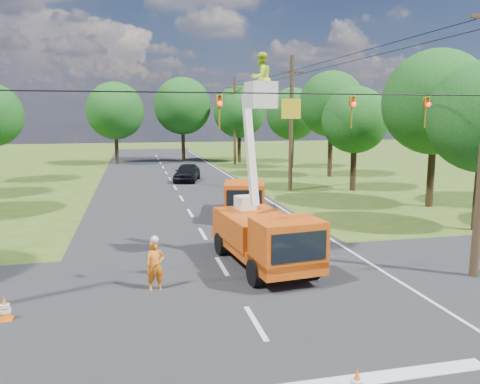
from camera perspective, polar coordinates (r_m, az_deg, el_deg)
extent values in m
plane|color=#325018|center=(32.27, -7.15, -0.85)|extent=(140.00, 140.00, 0.00)
cube|color=black|center=(32.27, -7.15, -0.85)|extent=(12.00, 100.00, 0.06)
cube|color=black|center=(15.07, -0.06, -12.70)|extent=(56.00, 10.00, 0.07)
cube|color=silver|center=(33.28, 2.49, -0.48)|extent=(0.12, 90.00, 0.02)
cube|color=#C53D0D|center=(17.79, 2.79, -6.78)|extent=(2.90, 6.24, 0.45)
cube|color=#C53D0D|center=(15.67, 5.82, -6.06)|extent=(2.39, 1.95, 1.51)
cube|color=black|center=(14.92, 7.24, -6.67)|extent=(1.90, 0.28, 0.95)
cube|color=#C53D0D|center=(18.34, 1.85, -4.23)|extent=(2.78, 3.97, 1.00)
cylinder|color=black|center=(15.80, 1.86, -9.85)|extent=(0.43, 0.96, 0.92)
cylinder|color=black|center=(16.65, 8.71, -8.95)|extent=(0.43, 0.96, 0.92)
cylinder|color=black|center=(19.24, -2.32, -6.34)|extent=(0.43, 0.96, 0.92)
cylinder|color=black|center=(19.94, 3.50, -5.78)|extent=(0.43, 0.96, 0.92)
cube|color=silver|center=(19.20, 0.66, -1.32)|extent=(0.84, 0.84, 0.55)
cube|color=silver|center=(18.40, 1.26, 5.16)|extent=(0.44, 1.37, 4.35)
cube|color=silver|center=(17.39, 2.55, 11.70)|extent=(1.06, 1.06, 0.95)
imported|color=#C6E526|center=(17.42, 2.57, 13.62)|extent=(1.14, 1.06, 1.87)
cube|color=#C53D0D|center=(26.68, 0.48, -1.42)|extent=(3.32, 6.01, 0.43)
cube|color=#C53D0D|center=(24.54, 0.50, -0.61)|extent=(2.40, 2.04, 1.42)
cube|color=black|center=(23.74, 0.51, -0.84)|extent=(1.77, 0.46, 0.90)
cube|color=#C53D0D|center=(27.32, 0.48, 0.10)|extent=(2.96, 3.92, 0.95)
cylinder|color=black|center=(24.98, -1.79, -2.74)|extent=(0.49, 0.92, 0.87)
cylinder|color=black|center=(24.98, 2.78, -2.75)|extent=(0.49, 0.92, 0.87)
cylinder|color=black|center=(28.51, -1.53, -1.24)|extent=(0.49, 0.92, 0.87)
cylinder|color=black|center=(28.51, 2.47, -1.24)|extent=(0.49, 0.92, 0.87)
imported|color=orange|center=(15.57, -10.29, -8.81)|extent=(0.67, 0.50, 1.69)
imported|color=black|center=(40.83, -6.47, 2.39)|extent=(3.08, 4.91, 1.56)
cone|color=orange|center=(10.29, 14.05, -21.78)|extent=(0.36, 0.36, 0.70)
cylinder|color=white|center=(10.26, 14.06, -21.49)|extent=(0.26, 0.26, 0.09)
cone|color=orange|center=(19.57, 0.21, -6.31)|extent=(0.36, 0.36, 0.70)
cube|color=orange|center=(19.66, 0.21, -7.26)|extent=(0.38, 0.38, 0.04)
cylinder|color=white|center=(19.55, 0.21, -6.14)|extent=(0.26, 0.26, 0.09)
cylinder|color=white|center=(19.59, 0.21, -6.56)|extent=(0.31, 0.31, 0.09)
cone|color=orange|center=(23.25, 1.06, -3.79)|extent=(0.36, 0.36, 0.70)
cube|color=orange|center=(23.33, 1.05, -4.60)|extent=(0.38, 0.38, 0.04)
cylinder|color=white|center=(23.24, 1.06, -3.65)|extent=(0.26, 0.26, 0.09)
cylinder|color=white|center=(23.27, 1.05, -4.01)|extent=(0.31, 0.31, 0.09)
cone|color=orange|center=(14.85, -26.75, -12.49)|extent=(0.36, 0.36, 0.70)
cube|color=orange|center=(14.98, -26.65, -13.71)|extent=(0.38, 0.38, 0.04)
cylinder|color=white|center=(14.83, -26.77, -12.28)|extent=(0.26, 0.26, 0.09)
cylinder|color=white|center=(14.89, -26.72, -12.82)|extent=(0.31, 0.31, 0.09)
cone|color=orange|center=(30.15, -0.08, -0.76)|extent=(0.36, 0.36, 0.70)
cube|color=orange|center=(30.21, -0.08, -1.40)|extent=(0.38, 0.38, 0.04)
cylinder|color=white|center=(30.14, -0.08, -0.65)|extent=(0.26, 0.26, 0.09)
cylinder|color=white|center=(30.16, -0.08, -0.93)|extent=(0.31, 0.31, 0.09)
cylinder|color=#4C3823|center=(35.57, 6.24, 8.20)|extent=(0.30, 0.30, 10.00)
cube|color=#4C3823|center=(35.71, 6.35, 14.31)|extent=(1.80, 0.12, 0.12)
cylinder|color=#4C3823|center=(54.87, -0.65, 8.62)|extent=(0.30, 0.30, 10.00)
cube|color=#4C3823|center=(54.95, -0.66, 12.59)|extent=(1.80, 0.12, 0.12)
cylinder|color=black|center=(13.88, -2.12, 12.00)|extent=(18.00, 0.04, 0.04)
cube|color=gold|center=(14.41, 6.25, 10.06)|extent=(0.60, 0.05, 0.60)
imported|color=gold|center=(13.85, -2.52, 9.73)|extent=(0.16, 0.20, 1.00)
sphere|color=#FF0C0C|center=(13.74, -2.44, 10.78)|extent=(0.14, 0.14, 0.14)
imported|color=gold|center=(15.18, 13.50, 9.45)|extent=(0.16, 0.20, 1.00)
sphere|color=#FF0C0C|center=(15.07, 13.74, 10.39)|extent=(0.14, 0.14, 0.14)
imported|color=gold|center=(16.49, 21.73, 9.02)|extent=(0.16, 0.20, 1.00)
sphere|color=#FF0C0C|center=(16.39, 22.02, 9.88)|extent=(0.14, 0.14, 0.14)
cylinder|color=#382616|center=(25.96, 27.07, 0.15)|extent=(0.44, 0.44, 3.96)
cylinder|color=#382616|center=(31.54, 22.27, 2.49)|extent=(0.44, 0.44, 4.58)
sphere|color=#113F16|center=(31.38, 22.74, 10.05)|extent=(6.40, 6.40, 6.40)
cylinder|color=#382616|center=(36.66, 13.64, 3.16)|extent=(0.44, 0.44, 3.78)
sphere|color=#113F16|center=(36.47, 13.85, 8.54)|extent=(5.00, 5.00, 5.00)
cylinder|color=#382616|center=(44.51, 10.94, 4.92)|extent=(0.44, 0.44, 4.75)
sphere|color=#113F16|center=(44.40, 11.11, 10.48)|extent=(6.00, 6.00, 6.00)
cylinder|color=#382616|center=(51.60, 6.33, 5.26)|extent=(0.44, 0.44, 4.14)
sphere|color=#113F16|center=(51.47, 6.40, 9.44)|extent=(5.60, 5.60, 5.60)
cylinder|color=#382616|center=(56.76, -14.81, 5.51)|extent=(0.44, 0.44, 4.40)
sphere|color=#113F16|center=(56.66, -14.98, 9.55)|extent=(6.60, 6.60, 6.60)
cylinder|color=#382616|center=(59.03, -6.94, 6.10)|extent=(0.44, 0.44, 4.84)
sphere|color=#113F16|center=(58.95, -7.02, 10.37)|extent=(7.00, 7.00, 7.00)
cylinder|color=#382616|center=(57.14, -0.08, 5.79)|extent=(0.44, 0.44, 4.31)
sphere|color=#113F16|center=(57.03, -0.09, 9.73)|extent=(6.20, 6.20, 6.20)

